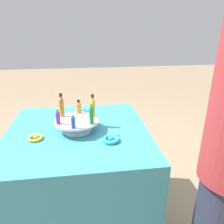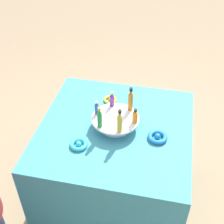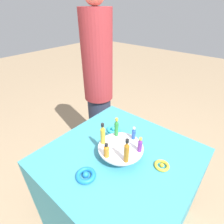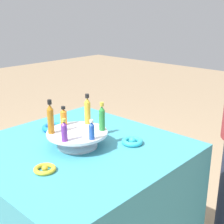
# 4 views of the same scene
# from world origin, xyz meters

# --- Properties ---
(ground_plane) EXTENTS (12.00, 12.00, 0.00)m
(ground_plane) POSITION_xyz_m (0.00, 0.00, 0.00)
(ground_plane) COLOR #997F60
(party_table) EXTENTS (0.87, 0.87, 0.73)m
(party_table) POSITION_xyz_m (0.00, 0.00, 0.36)
(party_table) COLOR teal
(party_table) RESTS_ON ground_plane
(display_stand) EXTENTS (0.27, 0.27, 0.07)m
(display_stand) POSITION_xyz_m (0.00, 0.00, 0.77)
(display_stand) COLOR silver
(display_stand) RESTS_ON party_table
(bottle_orange) EXTENTS (0.03, 0.03, 0.09)m
(bottle_orange) POSITION_xyz_m (0.01, 0.11, 0.84)
(bottle_orange) COLOR orange
(bottle_orange) RESTS_ON display_stand
(bottle_amber) EXTENTS (0.03, 0.03, 0.15)m
(bottle_amber) POSITION_xyz_m (-0.09, 0.07, 0.87)
(bottle_amber) COLOR #AD6B19
(bottle_amber) RESTS_ON display_stand
(bottle_purple) EXTENTS (0.03, 0.03, 0.10)m
(bottle_purple) POSITION_xyz_m (-0.10, -0.04, 0.84)
(bottle_purple) COLOR #702D93
(bottle_purple) RESTS_ON display_stand
(bottle_blue) EXTENTS (0.02, 0.02, 0.09)m
(bottle_blue) POSITION_xyz_m (-0.01, -0.11, 0.84)
(bottle_blue) COLOR #234CAD
(bottle_blue) RESTS_ON display_stand
(bottle_green) EXTENTS (0.03, 0.03, 0.13)m
(bottle_green) POSITION_xyz_m (0.09, -0.07, 0.86)
(bottle_green) COLOR #288438
(bottle_green) RESTS_ON display_stand
(bottle_gold) EXTENTS (0.03, 0.03, 0.15)m
(bottle_gold) POSITION_xyz_m (0.10, 0.04, 0.86)
(bottle_gold) COLOR gold
(bottle_gold) RESTS_ON display_stand
(ribbon_bow_blue) EXTENTS (0.11, 0.11, 0.04)m
(ribbon_bow_blue) POSITION_xyz_m (0.05, 0.25, 0.74)
(ribbon_bow_blue) COLOR blue
(ribbon_bow_blue) RESTS_ON party_table
(ribbon_bow_gold) EXTENTS (0.09, 0.09, 0.02)m
(ribbon_bow_gold) POSITION_xyz_m (-0.24, -0.08, 0.74)
(ribbon_bow_gold) COLOR gold
(ribbon_bow_gold) RESTS_ON party_table
(ribbon_bow_teal) EXTENTS (0.10, 0.10, 0.03)m
(ribbon_bow_teal) POSITION_xyz_m (0.19, -0.16, 0.74)
(ribbon_bow_teal) COLOR #2DB7CC
(ribbon_bow_teal) RESTS_ON party_table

